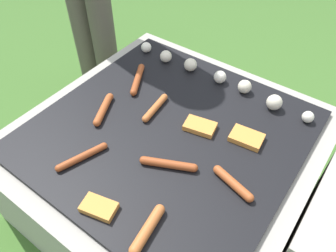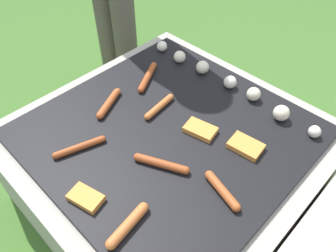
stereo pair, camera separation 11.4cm
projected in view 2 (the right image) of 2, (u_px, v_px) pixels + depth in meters
ground_plane at (168, 196)px, 1.47m from camera, size 14.00×14.00×0.00m
grill at (168, 167)px, 1.31m from camera, size 1.00×1.00×0.43m
sausage_mid_right at (109, 103)px, 1.23m from camera, size 0.09×0.15×0.03m
sausage_front_left at (159, 107)px, 1.22m from camera, size 0.04×0.16×0.03m
sausage_front_center at (161, 164)px, 1.03m from camera, size 0.17×0.10×0.03m
sausage_back_left at (148, 77)px, 1.35m from camera, size 0.11×0.18×0.03m
sausage_back_center at (128, 225)px, 0.89m from camera, size 0.05×0.16×0.03m
sausage_mid_left at (79, 147)px, 1.08m from camera, size 0.07×0.17×0.02m
sausage_back_right at (222, 190)px, 0.96m from camera, size 0.15×0.06×0.03m
bread_slice_center at (200, 130)px, 1.14m from camera, size 0.12×0.09×0.02m
bread_slice_right at (246, 146)px, 1.09m from camera, size 0.12×0.09×0.02m
bread_slice_left at (86, 198)px, 0.95m from camera, size 0.11×0.08×0.02m
mushroom_row at (228, 82)px, 1.30m from camera, size 0.80×0.08×0.06m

